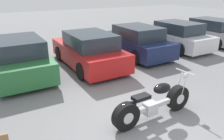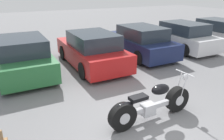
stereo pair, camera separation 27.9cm
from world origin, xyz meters
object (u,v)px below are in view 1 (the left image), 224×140
object	(u,v)px
motorcycle	(153,104)
parked_car_red	(89,51)
parked_car_white	(175,36)
parked_car_silver	(209,32)
parked_car_green	(19,58)
parked_car_navy	(135,41)

from	to	relation	value
motorcycle	parked_car_red	size ratio (longest dim) A/B	0.57
parked_car_white	parked_car_silver	xyz separation A→B (m)	(2.69, -0.11, 0.00)
parked_car_white	parked_car_silver	world-z (taller)	same
parked_car_white	parked_car_silver	size ratio (longest dim) A/B	1.00
parked_car_green	parked_car_silver	bearing A→B (deg)	-0.68
motorcycle	parked_car_silver	distance (m)	9.64
parked_car_red	parked_car_white	bearing A→B (deg)	4.05
parked_car_silver	parked_car_green	bearing A→B (deg)	179.32
motorcycle	parked_car_red	xyz separation A→B (m)	(0.28, 4.54, 0.26)
motorcycle	parked_car_green	bearing A→B (deg)	116.00
motorcycle	parked_car_silver	size ratio (longest dim) A/B	0.57
motorcycle	parked_car_silver	xyz separation A→B (m)	(8.36, 4.81, 0.26)
parked_car_green	parked_car_silver	xyz separation A→B (m)	(10.76, -0.13, 0.00)
parked_car_green	parked_car_red	xyz separation A→B (m)	(2.69, -0.40, 0.00)
parked_car_navy	parked_car_silver	world-z (taller)	same
parked_car_green	parked_car_red	world-z (taller)	same
parked_car_navy	parked_car_white	xyz separation A→B (m)	(2.69, -0.00, 0.00)
parked_car_navy	parked_car_silver	size ratio (longest dim) A/B	1.00
parked_car_green	parked_car_silver	size ratio (longest dim) A/B	1.00
parked_car_green	parked_car_navy	world-z (taller)	same
parked_car_red	parked_car_navy	xyz separation A→B (m)	(2.69, 0.38, 0.00)
parked_car_white	parked_car_navy	bearing A→B (deg)	179.95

